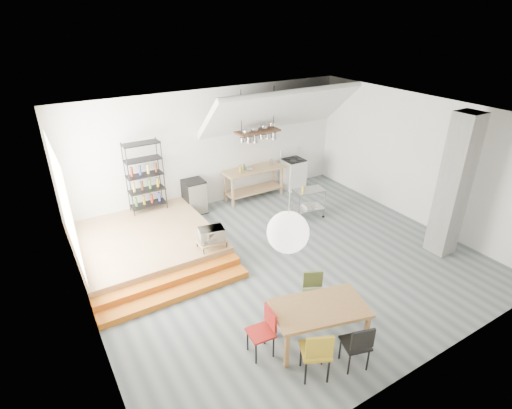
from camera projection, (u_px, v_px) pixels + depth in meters
floor at (285, 260)px, 8.85m from camera, size 8.00×8.00×0.00m
wall_back at (213, 149)px, 10.83m from camera, size 8.00×0.04×3.20m
wall_left at (80, 250)px, 6.28m from camera, size 0.04×7.00×3.20m
wall_right at (417, 160)px, 10.01m from camera, size 0.04×7.00×3.20m
ceiling at (290, 117)px, 7.44m from camera, size 8.00×7.00×0.02m
slope_ceiling at (281, 110)px, 10.79m from camera, size 4.40×1.44×1.32m
window_pane at (64, 203)px, 7.35m from camera, size 0.02×2.50×2.20m
platform at (145, 243)px, 9.13m from camera, size 3.00×3.00×0.40m
step_lower at (177, 294)px, 7.70m from camera, size 3.00×0.35×0.13m
step_upper at (170, 282)px, 7.94m from camera, size 3.00×0.35×0.27m
concrete_column at (454, 186)px, 8.53m from camera, size 0.50×0.50×3.20m
kitchen_counter at (254, 178)px, 11.50m from camera, size 1.80×0.60×0.91m
stove at (293, 173)px, 12.23m from camera, size 0.60×0.60×1.18m
pot_rack at (259, 134)px, 10.75m from camera, size 1.20×0.50×1.43m
wire_shelving at (145, 176)px, 9.79m from camera, size 0.88×0.38×1.80m
microwave_shelf at (212, 241)px, 8.54m from camera, size 0.60×0.40×0.16m
paper_lantern at (288, 232)px, 5.59m from camera, size 0.60×0.60×0.60m
dining_table at (320, 311)px, 6.43m from camera, size 1.68×1.22×0.72m
chair_mustard at (317, 351)px, 5.79m from camera, size 0.56×0.56×0.93m
chair_black at (358, 343)px, 5.98m from camera, size 0.49×0.49×0.85m
chair_olive at (314, 290)px, 7.14m from camera, size 0.50×0.50×0.82m
chair_red at (264, 328)px, 6.27m from camera, size 0.42×0.42×0.84m
rolling_cart at (308, 200)px, 10.46m from camera, size 0.87×0.57×0.80m
mini_fridge at (194, 197)px, 10.76m from camera, size 0.54×0.54×0.92m
microwave at (211, 234)px, 8.46m from camera, size 0.58×0.44×0.29m
bowl at (249, 170)px, 11.24m from camera, size 0.26×0.26×0.05m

